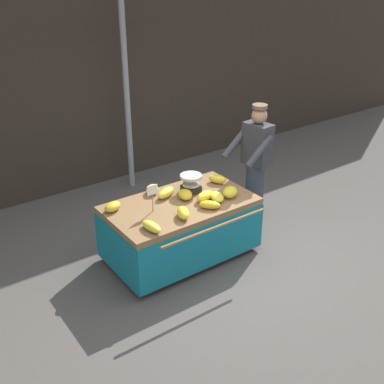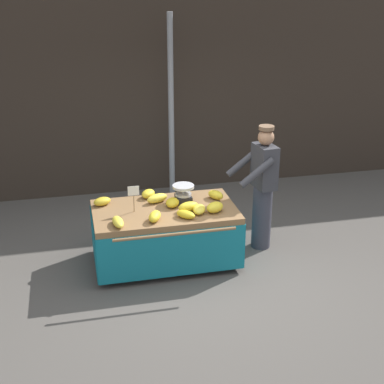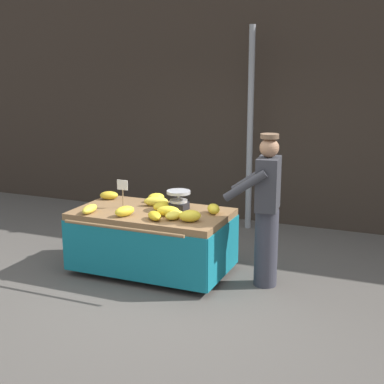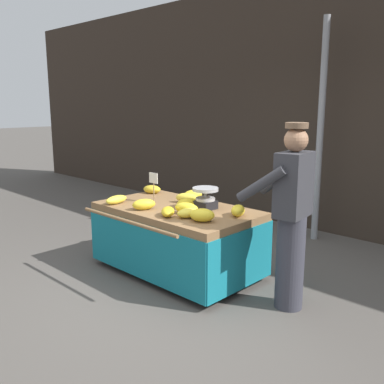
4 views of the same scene
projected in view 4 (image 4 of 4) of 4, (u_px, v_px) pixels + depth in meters
name	position (u px, v px, depth m)	size (l,w,h in m)	color
ground_plane	(178.00, 299.00, 4.19)	(60.00, 60.00, 0.00)	#514C47
back_wall	(338.00, 106.00, 6.06)	(16.00, 0.24, 3.69)	#332821
street_pole	(320.00, 132.00, 5.75)	(0.09, 0.09, 2.98)	gray
banana_cart	(177.00, 225.00, 4.75)	(1.83, 1.23, 0.75)	olive
weighing_scale	(205.00, 198.00, 4.61)	(0.28, 0.28, 0.23)	black
price_sign	(153.00, 181.00, 4.92)	(0.14, 0.01, 0.34)	#997A51
banana_bunch_0	(186.00, 208.00, 4.42)	(0.13, 0.27, 0.12)	yellow
banana_bunch_1	(152.00, 189.00, 5.42)	(0.15, 0.23, 0.10)	gold
banana_bunch_2	(193.00, 195.00, 5.08)	(0.15, 0.21, 0.11)	yellow
banana_bunch_3	(116.00, 200.00, 4.87)	(0.12, 0.30, 0.09)	yellow
banana_bunch_4	(188.00, 203.00, 4.66)	(0.17, 0.24, 0.11)	gold
banana_bunch_5	(168.00, 212.00, 4.33)	(0.13, 0.25, 0.09)	gold
banana_bunch_6	(189.00, 213.00, 4.28)	(0.15, 0.25, 0.10)	yellow
banana_bunch_7	(238.00, 211.00, 4.33)	(0.14, 0.24, 0.11)	yellow
banana_bunch_8	(144.00, 204.00, 4.59)	(0.13, 0.25, 0.12)	yellow
banana_bunch_9	(202.00, 215.00, 4.13)	(0.17, 0.24, 0.13)	yellow
banana_bunch_10	(188.00, 198.00, 4.89)	(0.13, 0.29, 0.12)	yellow
vendor_person	(291.00, 217.00, 3.86)	(0.61, 0.56, 1.71)	#383842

